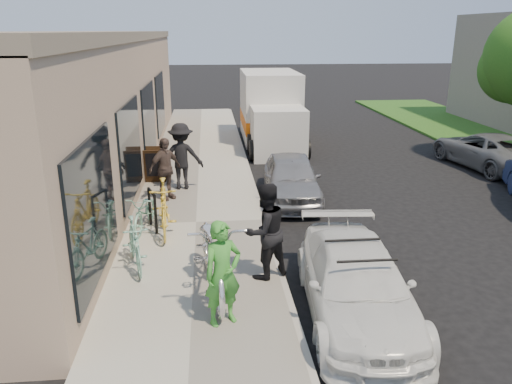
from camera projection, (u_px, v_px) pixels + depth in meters
name	position (u px, v px, depth m)	size (l,w,h in m)	color
ground	(310.00, 289.00, 8.60)	(120.00, 120.00, 0.00)	black
sidewalk	(196.00, 225.00, 11.23)	(3.00, 34.00, 0.15)	#A4A193
curb	(264.00, 223.00, 11.38)	(0.12, 34.00, 0.13)	#9E9990
storefront	(89.00, 105.00, 15.03)	(3.60, 20.00, 4.22)	tan
bike_rack	(152.00, 206.00, 10.66)	(0.24, 0.59, 0.87)	black
sandwich_board	(155.00, 165.00, 14.06)	(0.59, 0.60, 0.96)	black
sedan_white	(356.00, 284.00, 7.63)	(1.86, 3.94, 1.15)	white
sedan_silver	(291.00, 178.00, 12.97)	(1.41, 3.50, 1.19)	gray
moving_truck	(271.00, 113.00, 19.27)	(2.16, 5.60, 2.74)	silver
far_car_gray	(486.00, 150.00, 16.16)	(1.87, 4.06, 1.13)	#5B5D60
tandem_bike	(213.00, 253.00, 8.09)	(0.88, 2.51, 1.32)	silver
woman_rider	(223.00, 273.00, 7.13)	(0.58, 0.38, 1.58)	green
man_standing	(265.00, 231.00, 8.49)	(0.82, 0.64, 1.69)	black
cruiser_bike_a	(135.00, 244.00, 8.94)	(0.42, 1.48, 0.89)	#81C1AA
cruiser_bike_b	(145.00, 211.00, 10.71)	(0.53, 1.51, 0.79)	#81C1AA
cruiser_bike_c	(164.00, 207.00, 10.48)	(0.52, 1.85, 1.11)	gold
bystander_a	(181.00, 156.00, 13.34)	(1.15, 0.66, 1.79)	black
bystander_b	(165.00, 169.00, 12.51)	(0.93, 0.39, 1.59)	#4E3E38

